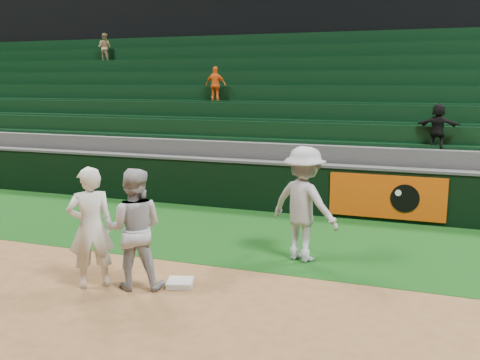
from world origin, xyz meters
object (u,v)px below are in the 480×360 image
Objects in this scene: first_baseman at (91,228)px; base_coach at (304,204)px; baserunner at (134,229)px; first_base at (180,283)px.

first_baseman is 0.93× the size of base_coach.
base_coach reaches higher than baserunner.
first_base is at bearing 161.46° from first_baseman.
first_base is at bearing 71.64° from base_coach.
baserunner reaches higher than first_base.
baserunner is 0.92× the size of base_coach.
first_base is 1.65m from first_baseman.
baserunner is at bearing 158.13° from first_baseman.
baserunner is (0.64, 0.21, -0.01)m from first_baseman.
first_baseman is at bearing 61.19° from base_coach.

